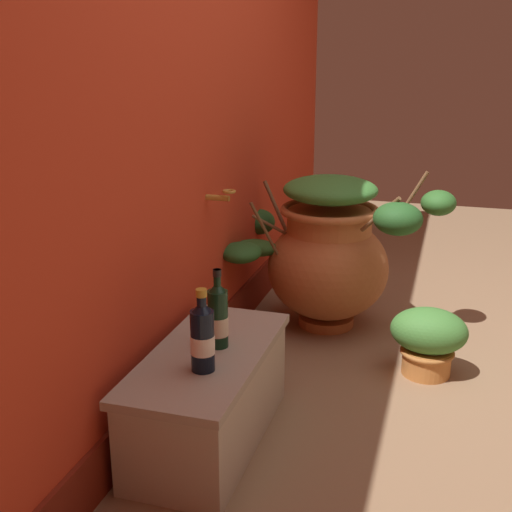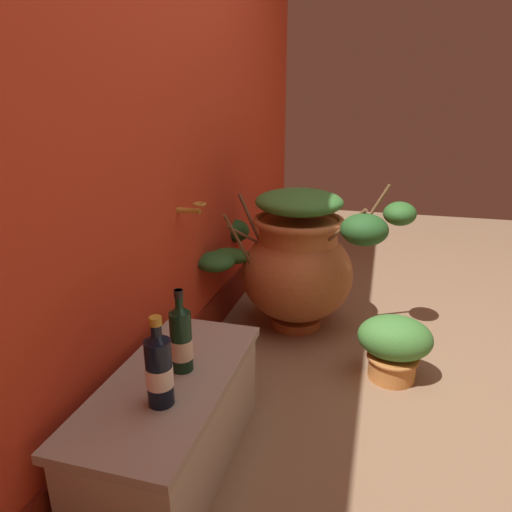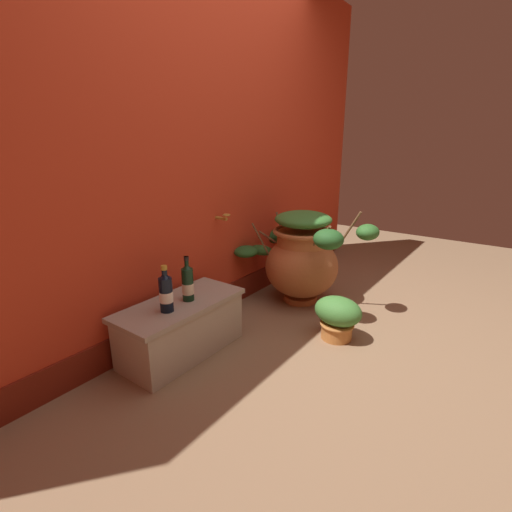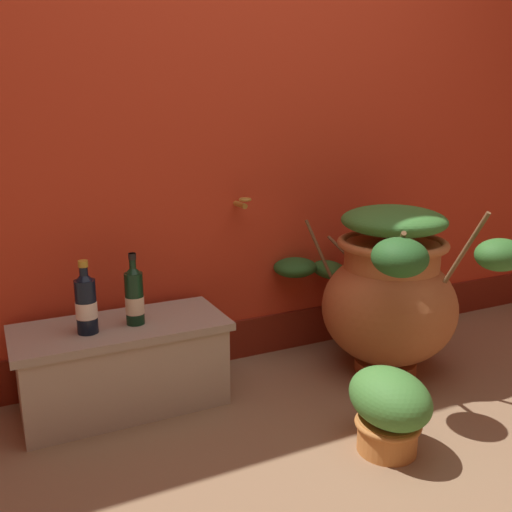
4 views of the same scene
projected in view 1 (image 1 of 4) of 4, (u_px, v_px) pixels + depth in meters
name	position (u px, v px, depth m)	size (l,w,h in m)	color
ground_plane	(467.00, 401.00, 2.63)	(7.00, 7.00, 0.00)	#896B4C
back_wall	(175.00, 60.00, 2.58)	(4.40, 0.33, 2.60)	red
terracotta_urn	(328.00, 253.00, 3.25)	(0.69, 1.09, 0.79)	#B26638
stone_ledge	(209.00, 393.00, 2.32)	(0.81, 0.37, 0.34)	#B2A893
wine_bottle_left	(202.00, 335.00, 2.11)	(0.08, 0.08, 0.28)	black
wine_bottle_middle	(218.00, 315.00, 2.28)	(0.07, 0.07, 0.28)	black
potted_shrub	(428.00, 339.00, 2.81)	(0.25, 0.32, 0.30)	#CC7F3D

